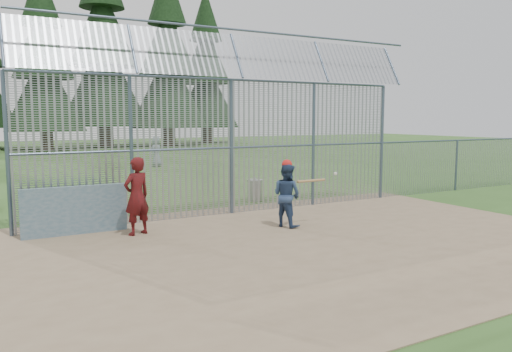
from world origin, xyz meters
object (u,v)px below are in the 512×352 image
onlooker (137,196)px  trash_can (255,190)px  dugout_wall (75,210)px  batter (287,195)px

onlooker → trash_can: bearing=-167.4°
onlooker → trash_can: (5.05, 3.12, -0.60)m
dugout_wall → trash_can: bearing=20.2°
trash_can → dugout_wall: bearing=-159.8°
batter → trash_can: (1.34, 4.13, -0.47)m
dugout_wall → batter: (5.04, -1.78, 0.23)m
onlooker → batter: bearing=145.8°
onlooker → trash_can: onlooker is taller
dugout_wall → batter: batter is taller
trash_can → batter: bearing=-108.0°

